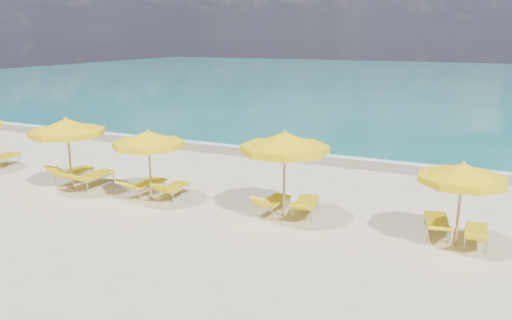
% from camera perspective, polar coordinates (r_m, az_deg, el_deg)
% --- Properties ---
extents(ground_plane, '(120.00, 120.00, 0.00)m').
position_cam_1_polar(ground_plane, '(15.34, -2.32, -5.60)').
color(ground_plane, beige).
extents(ocean, '(120.00, 80.00, 0.30)m').
position_cam_1_polar(ocean, '(61.46, 18.38, 8.62)').
color(ocean, '#126563').
rests_on(ocean, ground).
extents(wet_sand_band, '(120.00, 2.60, 0.01)m').
position_cam_1_polar(wet_sand_band, '(21.93, 6.36, 0.40)').
color(wet_sand_band, tan).
rests_on(wet_sand_band, ground).
extents(foam_line, '(120.00, 1.20, 0.03)m').
position_cam_1_polar(foam_line, '(22.67, 6.99, 0.84)').
color(foam_line, white).
rests_on(foam_line, ground).
extents(whitecap_near, '(14.00, 0.36, 0.05)m').
position_cam_1_polar(whitecap_near, '(32.81, 1.61, 5.07)').
color(whitecap_near, white).
rests_on(whitecap_near, ground).
extents(whitecap_far, '(18.00, 0.30, 0.05)m').
position_cam_1_polar(whitecap_far, '(37.28, 26.46, 4.69)').
color(whitecap_far, white).
rests_on(whitecap_far, ground).
extents(umbrella_2, '(2.75, 2.75, 2.53)m').
position_cam_1_polar(umbrella_2, '(17.87, -20.80, 3.48)').
color(umbrella_2, tan).
rests_on(umbrella_2, ground).
extents(umbrella_3, '(2.84, 2.84, 2.32)m').
position_cam_1_polar(umbrella_3, '(16.03, -12.20, 2.29)').
color(umbrella_3, tan).
rests_on(umbrella_3, ground).
extents(umbrella_4, '(3.35, 3.35, 2.59)m').
position_cam_1_polar(umbrella_4, '(14.12, 3.31, 1.95)').
color(umbrella_4, tan).
rests_on(umbrella_4, ground).
extents(umbrella_5, '(2.83, 2.83, 2.20)m').
position_cam_1_polar(umbrella_5, '(13.21, 22.52, -1.46)').
color(umbrella_5, tan).
rests_on(umbrella_5, ground).
extents(lounger_1_right, '(0.96, 2.03, 0.96)m').
position_cam_1_polar(lounger_1_right, '(22.39, -27.21, -0.16)').
color(lounger_1_right, '#A5A8AD').
rests_on(lounger_1_right, ground).
extents(lounger_2_left, '(0.74, 1.88, 0.91)m').
position_cam_1_polar(lounger_2_left, '(19.06, -20.17, -1.78)').
color(lounger_2_left, '#A5A8AD').
rests_on(lounger_2_left, ground).
extents(lounger_2_right, '(0.71, 2.02, 0.82)m').
position_cam_1_polar(lounger_2_right, '(18.29, -18.11, -2.24)').
color(lounger_2_right, '#A5A8AD').
rests_on(lounger_2_right, ground).
extents(lounger_3_left, '(0.81, 1.88, 0.73)m').
position_cam_1_polar(lounger_3_left, '(17.00, -12.48, -3.17)').
color(lounger_3_left, '#A5A8AD').
rests_on(lounger_3_left, ground).
extents(lounger_3_right, '(0.68, 1.67, 0.75)m').
position_cam_1_polar(lounger_3_right, '(16.52, -9.39, -3.59)').
color(lounger_3_right, '#A5A8AD').
rests_on(lounger_3_right, ground).
extents(lounger_4_left, '(0.70, 1.69, 0.77)m').
position_cam_1_polar(lounger_4_left, '(14.97, 1.93, -5.27)').
color(lounger_4_left, '#A5A8AD').
rests_on(lounger_4_left, ground).
extents(lounger_4_right, '(0.82, 1.88, 0.70)m').
position_cam_1_polar(lounger_4_right, '(14.86, 5.70, -5.45)').
color(lounger_4_right, '#A5A8AD').
rests_on(lounger_4_right, ground).
extents(lounger_5_left, '(0.86, 1.91, 0.66)m').
position_cam_1_polar(lounger_5_left, '(14.20, 19.92, -7.23)').
color(lounger_5_left, '#A5A8AD').
rests_on(lounger_5_left, ground).
extents(lounger_5_right, '(0.56, 1.65, 0.68)m').
position_cam_1_polar(lounger_5_right, '(13.92, 23.81, -8.10)').
color(lounger_5_right, '#A5A8AD').
rests_on(lounger_5_right, ground).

